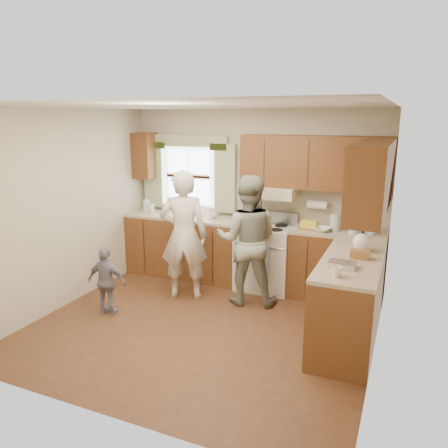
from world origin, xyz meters
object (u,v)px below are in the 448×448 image
at_px(woman_right, 247,240).
at_px(child, 107,282).
at_px(stove, 266,256).
at_px(woman_left, 184,235).

distance_m(woman_right, child, 1.82).
relative_size(stove, child, 1.25).
bearing_deg(child, stove, -139.73).
distance_m(stove, woman_left, 1.24).
bearing_deg(child, woman_right, -151.09).
relative_size(woman_left, child, 2.02).
bearing_deg(woman_left, woman_right, 172.66).
bearing_deg(woman_right, woman_left, -2.07).
bearing_deg(stove, woman_right, -96.53).
xyz_separation_m(woman_left, woman_right, (0.82, 0.18, -0.02)).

